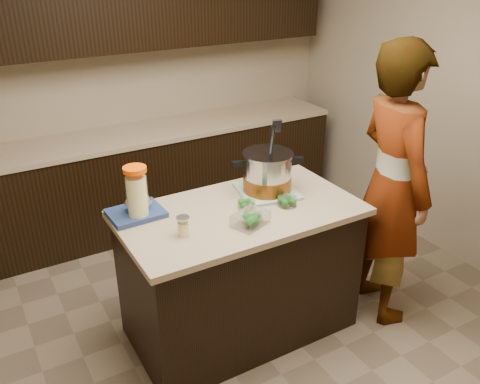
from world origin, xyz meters
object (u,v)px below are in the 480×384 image
object	(u,v)px
stock_pot	(267,174)
person	(392,186)
island	(240,271)
lemonade_pitcher	(137,196)

from	to	relation	value
stock_pot	person	xyz separation A→B (m)	(0.71, -0.39, -0.09)
island	stock_pot	size ratio (longest dim) A/B	3.14
island	person	world-z (taller)	person
lemonade_pitcher	person	world-z (taller)	person
stock_pot	person	size ratio (longest dim) A/B	0.25
island	stock_pot	xyz separation A→B (m)	(0.27, 0.12, 0.58)
stock_pot	lemonade_pitcher	xyz separation A→B (m)	(-0.84, 0.07, 0.02)
island	stock_pot	distance (m)	0.65
island	lemonade_pitcher	xyz separation A→B (m)	(-0.57, 0.19, 0.60)
lemonade_pitcher	stock_pot	bearing A→B (deg)	-4.92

